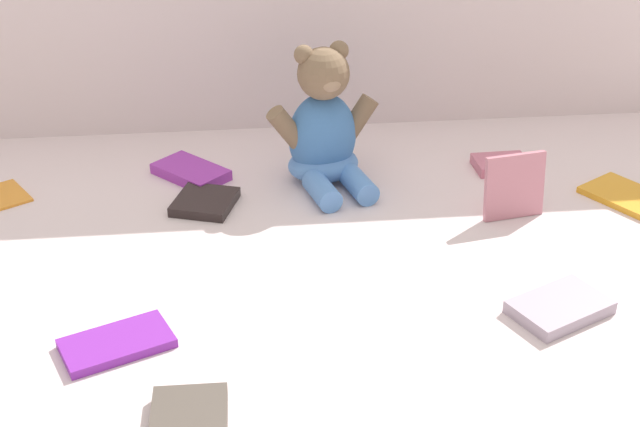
# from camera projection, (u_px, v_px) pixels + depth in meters

# --- Properties ---
(ground_plane) EXTENTS (3.20, 3.20, 0.00)m
(ground_plane) POSITION_uv_depth(u_px,v_px,m) (303.00, 240.00, 1.33)
(ground_plane) COLOR silver
(teddy_bear) EXTENTS (0.20, 0.19, 0.24)m
(teddy_bear) POSITION_uv_depth(u_px,v_px,m) (324.00, 132.00, 1.46)
(teddy_bear) COLOR #3F72B2
(teddy_bear) RESTS_ON ground_plane
(book_case_0) EXTENTS (0.15, 0.13, 0.02)m
(book_case_0) POSITION_uv_depth(u_px,v_px,m) (560.00, 307.00, 1.16)
(book_case_0) COLOR #A493A5
(book_case_0) RESTS_ON ground_plane
(book_case_1) EXTENTS (0.15, 0.17, 0.01)m
(book_case_1) POSITION_uv_depth(u_px,v_px,m) (628.00, 197.00, 1.44)
(book_case_1) COLOR orange
(book_case_1) RESTS_ON ground_plane
(book_case_3) EXTENTS (0.10, 0.04, 0.11)m
(book_case_3) POSITION_uv_depth(u_px,v_px,m) (514.00, 186.00, 1.37)
(book_case_3) COLOR #BE7281
(book_case_3) RESTS_ON ground_plane
(book_case_4) EXTENTS (0.15, 0.12, 0.01)m
(book_case_4) POSITION_uv_depth(u_px,v_px,m) (117.00, 343.00, 1.09)
(book_case_4) COLOR purple
(book_case_4) RESTS_ON ground_plane
(book_case_5) EXTENTS (0.12, 0.12, 0.02)m
(book_case_5) POSITION_uv_depth(u_px,v_px,m) (205.00, 202.00, 1.42)
(book_case_5) COLOR black
(book_case_5) RESTS_ON ground_plane
(book_case_6) EXTENTS (0.09, 0.11, 0.02)m
(book_case_6) POSITION_uv_depth(u_px,v_px,m) (189.00, 424.00, 0.96)
(book_case_6) COLOR #52483F
(book_case_6) RESTS_ON ground_plane
(book_case_7) EXTENTS (0.09, 0.07, 0.02)m
(book_case_7) POSITION_uv_depth(u_px,v_px,m) (501.00, 164.00, 1.54)
(book_case_7) COLOR #C1687F
(book_case_7) RESTS_ON ground_plane
(book_case_8) EXTENTS (0.14, 0.14, 0.02)m
(book_case_8) POSITION_uv_depth(u_px,v_px,m) (191.00, 172.00, 1.51)
(book_case_8) COLOR purple
(book_case_8) RESTS_ON ground_plane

